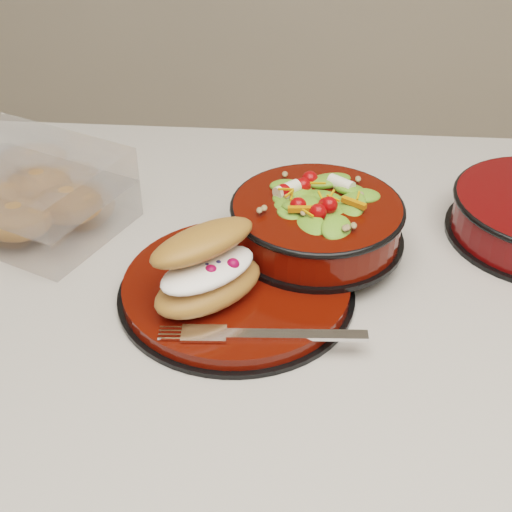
# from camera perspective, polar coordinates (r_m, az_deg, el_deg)

# --- Properties ---
(island_counter) EXTENTS (1.24, 0.74, 0.90)m
(island_counter) POSITION_cam_1_polar(r_m,az_deg,el_deg) (1.16, -6.13, -18.80)
(island_counter) COLOR silver
(island_counter) RESTS_ON ground
(dinner_plate) EXTENTS (0.26, 0.26, 0.02)m
(dinner_plate) POSITION_cam_1_polar(r_m,az_deg,el_deg) (0.78, -1.53, -2.59)
(dinner_plate) COLOR black
(dinner_plate) RESTS_ON island_counter
(salad_bowl) EXTENTS (0.21, 0.21, 0.09)m
(salad_bowl) POSITION_cam_1_polar(r_m,az_deg,el_deg) (0.82, 4.89, 3.18)
(salad_bowl) COLOR black
(salad_bowl) RESTS_ON dinner_plate
(croissant) EXTENTS (0.14, 0.15, 0.08)m
(croissant) POSITION_cam_1_polar(r_m,az_deg,el_deg) (0.73, -3.80, -0.97)
(croissant) COLOR #A86733
(croissant) RESTS_ON dinner_plate
(fork) EXTENTS (0.18, 0.03, 0.00)m
(fork) POSITION_cam_1_polar(r_m,az_deg,el_deg) (0.70, 0.92, -6.30)
(fork) COLOR silver
(fork) RESTS_ON dinner_plate
(pastry_box) EXTENTS (0.27, 0.24, 0.09)m
(pastry_box) POSITION_cam_1_polar(r_m,az_deg,el_deg) (0.93, -17.93, 4.84)
(pastry_box) COLOR white
(pastry_box) RESTS_ON island_counter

